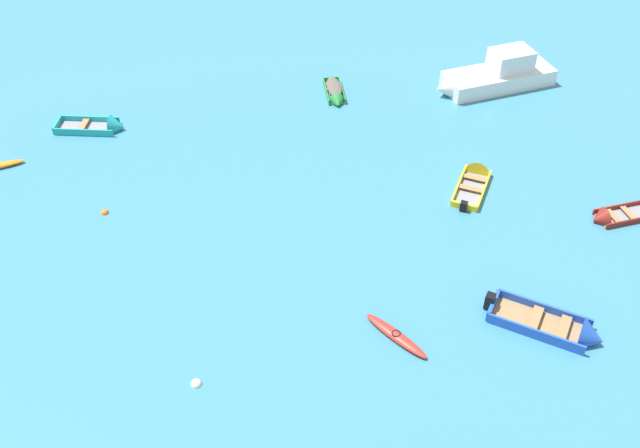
{
  "coord_description": "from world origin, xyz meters",
  "views": [
    {
      "loc": [
        -2.25,
        -1.56,
        20.86
      ],
      "look_at": [
        0.0,
        22.33,
        0.15
      ],
      "focal_mm": 40.64,
      "sensor_mm": 36.0,
      "label": 1
    }
  ],
  "objects_px": {
    "motor_launch_white_outer_left": "(490,76)",
    "rowboat_blue_back_row_left": "(567,331)",
    "kayak_red_far_back": "(396,335)",
    "rowboat_green_near_camera": "(335,94)",
    "rowboat_yellow_near_left": "(476,177)",
    "mooring_buoy_near_foreground": "(196,384)",
    "rowboat_maroon_cluster_outer": "(610,217)",
    "mooring_buoy_between_boats_right": "(105,213)",
    "rowboat_turquoise_back_row_right": "(105,127)"
  },
  "relations": [
    {
      "from": "rowboat_turquoise_back_row_right",
      "to": "rowboat_green_near_camera",
      "type": "distance_m",
      "value": 12.43
    },
    {
      "from": "motor_launch_white_outer_left",
      "to": "mooring_buoy_between_boats_right",
      "type": "xyz_separation_m",
      "value": [
        -20.16,
        -9.24,
        -0.68
      ]
    },
    {
      "from": "motor_launch_white_outer_left",
      "to": "mooring_buoy_near_foreground",
      "type": "relative_size",
      "value": 18.12
    },
    {
      "from": "rowboat_yellow_near_left",
      "to": "mooring_buoy_near_foreground",
      "type": "relative_size",
      "value": 9.0
    },
    {
      "from": "rowboat_yellow_near_left",
      "to": "mooring_buoy_near_foreground",
      "type": "xyz_separation_m",
      "value": [
        -12.8,
        -10.74,
        -0.15
      ]
    },
    {
      "from": "mooring_buoy_between_boats_right",
      "to": "mooring_buoy_near_foreground",
      "type": "relative_size",
      "value": 0.86
    },
    {
      "from": "kayak_red_far_back",
      "to": "rowboat_blue_back_row_left",
      "type": "xyz_separation_m",
      "value": [
        6.38,
        -0.43,
        0.08
      ]
    },
    {
      "from": "rowboat_turquoise_back_row_right",
      "to": "rowboat_green_near_camera",
      "type": "relative_size",
      "value": 1.27
    },
    {
      "from": "motor_launch_white_outer_left",
      "to": "kayak_red_far_back",
      "type": "relative_size",
      "value": 2.78
    },
    {
      "from": "rowboat_yellow_near_left",
      "to": "mooring_buoy_between_boats_right",
      "type": "height_order",
      "value": "rowboat_yellow_near_left"
    },
    {
      "from": "kayak_red_far_back",
      "to": "rowboat_green_near_camera",
      "type": "bearing_deg",
      "value": 91.18
    },
    {
      "from": "rowboat_turquoise_back_row_right",
      "to": "kayak_red_far_back",
      "type": "xyz_separation_m",
      "value": [
        12.61,
        -15.28,
        -0.04
      ]
    },
    {
      "from": "rowboat_yellow_near_left",
      "to": "kayak_red_far_back",
      "type": "xyz_separation_m",
      "value": [
        -5.46,
        -9.31,
        -0.01
      ]
    },
    {
      "from": "rowboat_green_near_camera",
      "to": "kayak_red_far_back",
      "type": "distance_m",
      "value": 17.36
    },
    {
      "from": "rowboat_maroon_cluster_outer",
      "to": "kayak_red_far_back",
      "type": "xyz_separation_m",
      "value": [
        -10.63,
        -5.83,
        0.0
      ]
    },
    {
      "from": "rowboat_yellow_near_left",
      "to": "rowboat_turquoise_back_row_right",
      "type": "bearing_deg",
      "value": 161.72
    },
    {
      "from": "rowboat_maroon_cluster_outer",
      "to": "rowboat_blue_back_row_left",
      "type": "xyz_separation_m",
      "value": [
        -4.25,
        -6.26,
        0.08
      ]
    },
    {
      "from": "mooring_buoy_between_boats_right",
      "to": "mooring_buoy_near_foreground",
      "type": "distance_m",
      "value": 10.78
    },
    {
      "from": "rowboat_maroon_cluster_outer",
      "to": "mooring_buoy_near_foreground",
      "type": "bearing_deg",
      "value": -158.01
    },
    {
      "from": "rowboat_turquoise_back_row_right",
      "to": "rowboat_green_near_camera",
      "type": "height_order",
      "value": "rowboat_turquoise_back_row_right"
    },
    {
      "from": "rowboat_green_near_camera",
      "to": "mooring_buoy_between_boats_right",
      "type": "relative_size",
      "value": 8.51
    },
    {
      "from": "rowboat_blue_back_row_left",
      "to": "mooring_buoy_near_foreground",
      "type": "height_order",
      "value": "rowboat_blue_back_row_left"
    },
    {
      "from": "rowboat_maroon_cluster_outer",
      "to": "mooring_buoy_between_boats_right",
      "type": "height_order",
      "value": "rowboat_maroon_cluster_outer"
    },
    {
      "from": "rowboat_green_near_camera",
      "to": "mooring_buoy_near_foreground",
      "type": "xyz_separation_m",
      "value": [
        -6.98,
        -18.78,
        -0.24
      ]
    },
    {
      "from": "rowboat_yellow_near_left",
      "to": "rowboat_blue_back_row_left",
      "type": "distance_m",
      "value": 9.79
    },
    {
      "from": "motor_launch_white_outer_left",
      "to": "rowboat_blue_back_row_left",
      "type": "distance_m",
      "value": 18.2
    },
    {
      "from": "kayak_red_far_back",
      "to": "mooring_buoy_near_foreground",
      "type": "height_order",
      "value": "kayak_red_far_back"
    },
    {
      "from": "motor_launch_white_outer_left",
      "to": "rowboat_green_near_camera",
      "type": "bearing_deg",
      "value": -178.07
    },
    {
      "from": "kayak_red_far_back",
      "to": "rowboat_yellow_near_left",
      "type": "bearing_deg",
      "value": 59.61
    },
    {
      "from": "motor_launch_white_outer_left",
      "to": "rowboat_blue_back_row_left",
      "type": "relative_size",
      "value": 1.68
    },
    {
      "from": "rowboat_yellow_near_left",
      "to": "mooring_buoy_near_foreground",
      "type": "height_order",
      "value": "rowboat_yellow_near_left"
    },
    {
      "from": "kayak_red_far_back",
      "to": "mooring_buoy_near_foreground",
      "type": "distance_m",
      "value": 7.48
    },
    {
      "from": "mooring_buoy_near_foreground",
      "to": "rowboat_yellow_near_left",
      "type": "bearing_deg",
      "value": 39.99
    },
    {
      "from": "rowboat_yellow_near_left",
      "to": "rowboat_green_near_camera",
      "type": "relative_size",
      "value": 1.22
    },
    {
      "from": "motor_launch_white_outer_left",
      "to": "mooring_buoy_between_boats_right",
      "type": "bearing_deg",
      "value": -155.37
    },
    {
      "from": "rowboat_turquoise_back_row_right",
      "to": "rowboat_maroon_cluster_outer",
      "type": "bearing_deg",
      "value": -22.14
    },
    {
      "from": "mooring_buoy_near_foreground",
      "to": "kayak_red_far_back",
      "type": "bearing_deg",
      "value": 10.98
    },
    {
      "from": "mooring_buoy_between_boats_right",
      "to": "mooring_buoy_near_foreground",
      "type": "bearing_deg",
      "value": -65.79
    },
    {
      "from": "kayak_red_far_back",
      "to": "mooring_buoy_between_boats_right",
      "type": "bearing_deg",
      "value": 144.44
    },
    {
      "from": "motor_launch_white_outer_left",
      "to": "rowboat_green_near_camera",
      "type": "xyz_separation_m",
      "value": [
        -8.76,
        -0.3,
        -0.44
      ]
    },
    {
      "from": "kayak_red_far_back",
      "to": "rowboat_blue_back_row_left",
      "type": "distance_m",
      "value": 6.39
    },
    {
      "from": "rowboat_maroon_cluster_outer",
      "to": "mooring_buoy_between_boats_right",
      "type": "distance_m",
      "value": 22.54
    },
    {
      "from": "rowboat_blue_back_row_left",
      "to": "rowboat_yellow_near_left",
      "type": "bearing_deg",
      "value": 95.35
    },
    {
      "from": "rowboat_yellow_near_left",
      "to": "rowboat_green_near_camera",
      "type": "bearing_deg",
      "value": 125.9
    },
    {
      "from": "rowboat_green_near_camera",
      "to": "mooring_buoy_near_foreground",
      "type": "relative_size",
      "value": 7.35
    },
    {
      "from": "rowboat_yellow_near_left",
      "to": "motor_launch_white_outer_left",
      "type": "relative_size",
      "value": 0.5
    },
    {
      "from": "rowboat_green_near_camera",
      "to": "rowboat_yellow_near_left",
      "type": "bearing_deg",
      "value": -54.1
    },
    {
      "from": "rowboat_turquoise_back_row_right",
      "to": "rowboat_blue_back_row_left",
      "type": "bearing_deg",
      "value": -39.62
    },
    {
      "from": "motor_launch_white_outer_left",
      "to": "rowboat_turquoise_back_row_right",
      "type": "relative_size",
      "value": 1.94
    },
    {
      "from": "rowboat_yellow_near_left",
      "to": "rowboat_green_near_camera",
      "type": "distance_m",
      "value": 9.93
    }
  ]
}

